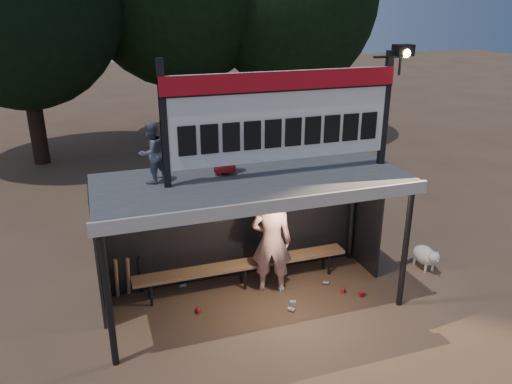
% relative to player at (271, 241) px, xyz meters
% --- Properties ---
extents(ground, '(80.00, 80.00, 0.00)m').
position_rel_player_xyz_m(ground, '(-0.45, -0.27, -0.98)').
color(ground, brown).
rests_on(ground, ground).
extents(player, '(0.84, 0.69, 1.97)m').
position_rel_player_xyz_m(player, '(0.00, 0.00, 0.00)').
color(player, white).
rests_on(player, ground).
extents(child_a, '(0.58, 0.56, 0.95)m').
position_rel_player_xyz_m(child_a, '(-1.97, 0.00, 1.81)').
color(child_a, slate).
rests_on(child_a, dugout_shelter).
extents(child_b, '(0.50, 0.33, 1.00)m').
position_rel_player_xyz_m(child_b, '(-0.82, 0.05, 1.84)').
color(child_b, '#B21B20').
rests_on(child_b, dugout_shelter).
extents(dugout_shelter, '(5.10, 2.08, 2.32)m').
position_rel_player_xyz_m(dugout_shelter, '(-0.45, -0.02, 0.86)').
color(dugout_shelter, '#414143').
rests_on(dugout_shelter, ground).
extents(scoreboard_assembly, '(4.10, 0.27, 1.99)m').
position_rel_player_xyz_m(scoreboard_assembly, '(0.11, -0.28, 2.34)').
color(scoreboard_assembly, black).
rests_on(scoreboard_assembly, dugout_shelter).
extents(bench, '(4.00, 0.35, 0.48)m').
position_rel_player_xyz_m(bench, '(-0.45, 0.28, -0.55)').
color(bench, '#946946').
rests_on(bench, ground).
extents(dog, '(0.36, 0.81, 0.49)m').
position_rel_player_xyz_m(dog, '(3.16, -0.23, -0.70)').
color(dog, silver).
rests_on(dog, ground).
extents(bats, '(0.49, 0.33, 0.84)m').
position_rel_player_xyz_m(bats, '(-2.48, 0.55, -0.55)').
color(bats, '#A1794B').
rests_on(bats, ground).
extents(litter, '(3.10, 1.46, 0.08)m').
position_rel_player_xyz_m(litter, '(0.17, -0.33, -0.95)').
color(litter, '#A41C1E').
rests_on(litter, ground).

